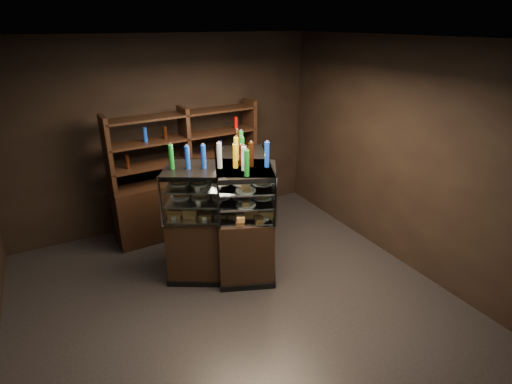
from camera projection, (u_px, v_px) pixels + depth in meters
ground at (234, 302)px, 4.86m from camera, size 5.00×5.00×0.00m
room_shell at (230, 149)px, 4.09m from camera, size 5.02×5.02×3.01m
display_case at (233, 234)px, 5.38m from camera, size 1.72×1.56×1.52m
food_display at (232, 191)px, 5.12m from camera, size 1.28×1.26×0.47m
bottles_top at (231, 153)px, 4.92m from camera, size 1.12×1.12×0.30m
potted_conifer at (264, 236)px, 5.58m from camera, size 0.32×0.32×0.68m
back_shelving at (189, 194)px, 6.36m from camera, size 2.35×0.58×2.00m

